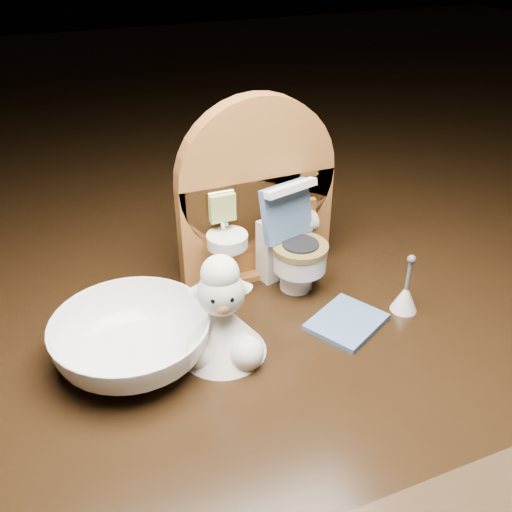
% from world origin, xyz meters
% --- Properties ---
extents(backdrop_panel, '(0.13, 0.05, 0.15)m').
position_xyz_m(backdrop_panel, '(-0.00, 0.06, 0.07)').
color(backdrop_panel, '#A7632C').
rests_on(backdrop_panel, ground).
extents(toy_toilet, '(0.05, 0.06, 0.09)m').
position_xyz_m(toy_toilet, '(0.02, 0.04, 0.03)').
color(toy_toilet, white).
rests_on(toy_toilet, ground).
extents(bath_mat, '(0.07, 0.06, 0.00)m').
position_xyz_m(bath_mat, '(0.03, -0.03, 0.00)').
color(bath_mat, '#4D6D95').
rests_on(bath_mat, ground).
extents(toilet_brush, '(0.02, 0.02, 0.05)m').
position_xyz_m(toilet_brush, '(0.08, -0.03, 0.01)').
color(toilet_brush, white).
rests_on(toilet_brush, ground).
extents(plush_lamb, '(0.06, 0.06, 0.08)m').
position_xyz_m(plush_lamb, '(-0.06, -0.03, 0.03)').
color(plush_lamb, white).
rests_on(plush_lamb, ground).
extents(ceramic_bowl, '(0.14, 0.14, 0.03)m').
position_xyz_m(ceramic_bowl, '(-0.12, -0.01, 0.02)').
color(ceramic_bowl, white).
rests_on(ceramic_bowl, ground).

